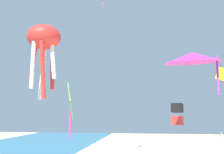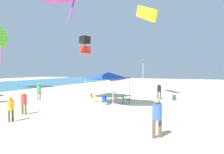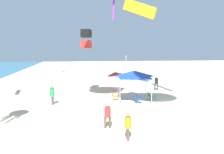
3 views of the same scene
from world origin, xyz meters
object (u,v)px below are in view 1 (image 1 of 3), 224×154
(kite_delta_magenta, at_px, (192,58))
(kite_box_black, at_px, (177,114))
(banner_flag, at_px, (222,147))
(kite_octopus_red, at_px, (44,41))
(kite_diamond_lime, at_px, (70,104))

(kite_delta_magenta, bearing_deg, kite_box_black, -68.77)
(banner_flag, xyz_separation_m, kite_box_black, (-5.91, 5.32, 3.66))
(kite_octopus_red, bearing_deg, kite_box_black, -109.10)
(kite_octopus_red, height_order, kite_diamond_lime, kite_octopus_red)
(kite_delta_magenta, xyz_separation_m, kite_octopus_red, (-8.87, 7.74, -0.89))
(banner_flag, distance_m, kite_diamond_lime, 17.99)
(kite_delta_magenta, relative_size, kite_octopus_red, 1.56)
(banner_flag, distance_m, kite_octopus_red, 24.87)
(kite_box_black, distance_m, kite_diamond_lime, 9.94)
(kite_octopus_red, bearing_deg, banner_flag, -114.32)
(kite_delta_magenta, xyz_separation_m, kite_box_black, (5.61, 0.64, -4.17))
(kite_octopus_red, relative_size, kite_diamond_lime, 0.70)
(kite_box_black, relative_size, kite_octopus_red, 0.63)
(kite_box_black, relative_size, kite_diamond_lime, 0.44)
(kite_diamond_lime, bearing_deg, kite_box_black, 86.53)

